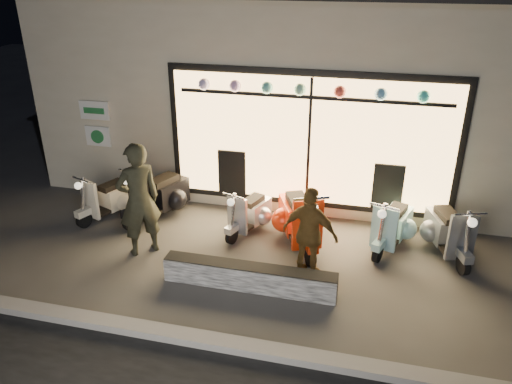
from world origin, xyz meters
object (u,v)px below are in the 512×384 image
at_px(man, 139,200).
at_px(scooter_silver, 251,212).
at_px(graffiti_barrier, 249,277).
at_px(woman, 310,234).
at_px(scooter_red, 298,217).

bearing_deg(man, scooter_silver, 173.00).
bearing_deg(man, graffiti_barrier, 119.36).
height_order(graffiti_barrier, woman, woman).
bearing_deg(graffiti_barrier, scooter_silver, 103.29).
relative_size(scooter_red, man, 0.79).
height_order(scooter_silver, scooter_red, scooter_red).
height_order(graffiti_barrier, scooter_silver, scooter_silver).
height_order(scooter_red, man, man).
xyz_separation_m(scooter_silver, woman, (1.27, -1.29, 0.41)).
xyz_separation_m(scooter_silver, man, (-1.62, -1.24, 0.64)).
relative_size(graffiti_barrier, man, 1.35).
bearing_deg(woman, graffiti_barrier, 46.53).
bearing_deg(graffiti_barrier, man, 163.87).
distance_m(scooter_silver, woman, 1.86).
relative_size(scooter_red, woman, 1.02).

